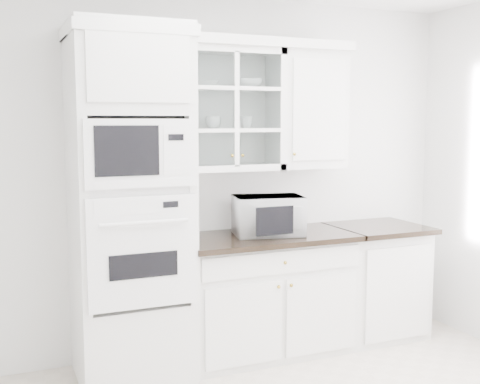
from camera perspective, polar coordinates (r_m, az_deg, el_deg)
name	(u,v)px	position (r m, az deg, el deg)	size (l,w,h in m)	color
room_shell	(299,119)	(3.43, 5.63, 6.93)	(4.00, 3.50, 2.70)	white
oven_column	(131,205)	(4.13, -10.34, -1.24)	(0.76, 0.68, 2.40)	white
base_cabinet_run	(266,293)	(4.65, 2.44, -9.55)	(1.32, 0.67, 0.92)	white
extra_base_cabinet	(375,280)	(5.14, 12.66, -8.11)	(0.72, 0.67, 0.92)	white
upper_cabinet_glass	(228,110)	(4.49, -1.14, 7.81)	(0.80, 0.33, 0.90)	white
upper_cabinet_solid	(308,110)	(4.78, 6.46, 7.71)	(0.55, 0.33, 0.90)	white
crown_molding	(216,42)	(4.46, -2.33, 14.07)	(2.14, 0.38, 0.07)	white
countertop_microwave	(268,215)	(4.51, 2.65, -2.20)	(0.50, 0.42, 0.29)	white
bowl_a	(205,84)	(4.42, -3.36, 10.22)	(0.20, 0.20, 0.05)	white
bowl_b	(248,84)	(4.56, 0.73, 10.23)	(0.21, 0.21, 0.07)	white
cup_a	(213,123)	(4.46, -2.56, 6.59)	(0.11, 0.11, 0.09)	white
cup_b	(246,122)	(4.52, 0.56, 6.63)	(0.10, 0.10, 0.09)	white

